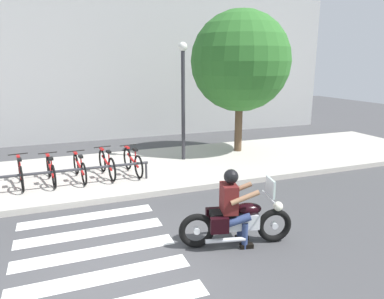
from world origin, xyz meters
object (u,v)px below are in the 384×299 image
Objects in this scene: bicycle_1 at (21,173)px; tree_near_rack at (240,61)px; rider at (233,202)px; bike_rack at (66,172)px; bicycle_2 at (51,170)px; bicycle_3 at (80,168)px; street_lamp at (183,91)px; bicycle_4 at (107,164)px; bicycle_5 at (133,162)px; motorcycle at (237,221)px.

tree_near_rack is at bearing 11.05° from bicycle_1.
rider is 4.75m from bike_rack.
bicycle_1 is at bearing -168.95° from tree_near_rack.
bicycle_1 is 0.99× the size of bicycle_2.
bicycle_3 is at bearing -166.17° from tree_near_rack.
tree_near_rack is (5.93, 1.92, 2.72)m from bike_rack.
rider reaches higher than bike_rack.
street_lamp is at bearing 79.60° from rider.
bicycle_4 is at bearing -0.10° from bicycle_3.
bicycle_5 reaches higher than bicycle_3.
motorcycle is 4.78m from bicycle_4.
bicycle_4 is (0.73, -0.00, 0.02)m from bicycle_3.
motorcycle is 0.49× the size of bike_rack.
bicycle_4 is 0.33× the size of tree_near_rack.
bicycle_1 and bicycle_5 have the same top height.
rider is at bearing -78.72° from bicycle_5.
rider is 0.87× the size of bicycle_4.
bike_rack is at bearing -26.92° from bicycle_1.
bike_rack is (-0.36, -0.55, 0.08)m from bicycle_3.
tree_near_rack is at bearing 61.00° from rider.
bicycle_4 is (1.45, -0.00, 0.02)m from bicycle_2.
tree_near_rack is at bearing 10.17° from street_lamp.
bicycle_3 is at bearing 0.03° from bicycle_2.
street_lamp is (0.92, 5.44, 1.91)m from motorcycle.
rider is 0.89× the size of bicycle_1.
tree_near_rack reaches higher than bicycle_3.
motorcycle is 5.91m from bicycle_1.
bicycle_2 is 0.39× the size of bike_rack.
motorcycle is 5.46m from bicycle_2.
motorcycle is at bearing -118.35° from tree_near_rack.
bicycle_1 is (-3.79, 4.45, -0.32)m from rider.
street_lamp is at bearing 80.40° from motorcycle.
tree_near_rack reaches higher than bicycle_2.
bicycle_4 is 0.73m from bicycle_5.
tree_near_rack is (6.29, 1.37, 2.80)m from bicycle_2.
bicycle_3 is 0.99× the size of bicycle_4.
bicycle_2 is at bearing 0.07° from bicycle_1.
bicycle_5 is at bearing -0.02° from bicycle_2.
rider is 5.04m from bicycle_3.
rider is at bearing 164.86° from motorcycle.
bicycle_3 is 0.39× the size of bike_rack.
bike_rack is at bearing -123.17° from bicycle_3.
bicycle_5 is at bearing -0.00° from bicycle_1.
bicycle_1 reaches higher than bike_rack.
motorcycle reaches higher than bicycle_3.
bicycle_1 is 0.98× the size of bicycle_4.
bicycle_4 is 1.22m from bike_rack.
motorcycle is 1.26× the size of bicycle_3.
rider is at bearing -70.05° from bicycle_4.
bicycle_4 is at bearing -0.03° from bicycle_2.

